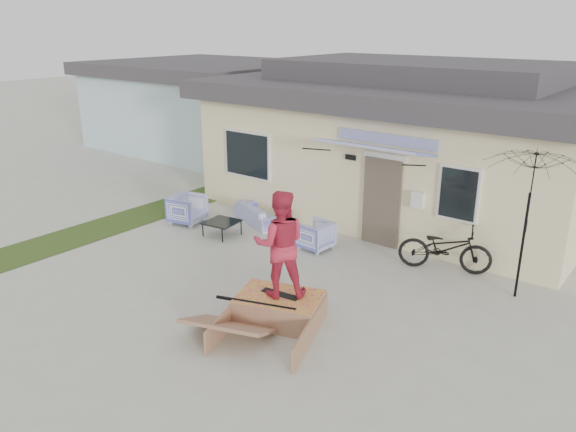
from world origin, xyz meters
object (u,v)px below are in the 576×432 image
Objects in this scene: skater at (280,243)px; coffee_table at (222,228)px; patio_umbrella at (527,211)px; armchair_right at (315,234)px; skateboard at (280,294)px; loveseat at (258,211)px; skate_ramp at (279,308)px; bicycle at (445,243)px; armchair_left at (187,208)px.

coffee_table is at bearing -71.65° from skater.
coffee_table is 0.34× the size of patio_umbrella.
coffee_table is at bearing -68.11° from armchair_right.
skateboard is (1.42, -3.08, 0.14)m from armchair_right.
skateboard is (3.66, -3.62, 0.18)m from loveseat.
loveseat is 2.22× the size of coffee_table.
loveseat is 5.19m from skate_ramp.
patio_umbrella is at bearing -120.38° from bicycle.
loveseat is at bearing 115.87° from skate_ramp.
patio_umbrella is 4.80m from skateboard.
coffee_table is 5.40m from bicycle.
skateboard is at bearing 139.06° from bicycle.
loveseat is 0.86× the size of bicycle.
skate_ramp is (3.67, -3.67, -0.08)m from loveseat.
coffee_table is 0.40× the size of skater.
skater is (-0.02, 0.05, 1.24)m from skate_ramp.
patio_umbrella is 3.02× the size of skateboard.
loveseat is 0.76× the size of patio_umbrella.
armchair_right is 0.38× the size of skater.
armchair_left is 3.74m from armchair_right.
loveseat is 0.88× the size of skater.
coffee_table is (-0.09, -1.28, -0.14)m from loveseat.
loveseat is at bearing 71.68° from bicycle.
armchair_left is at bearing 134.85° from skate_ramp.
skater is (3.66, -3.62, 1.16)m from loveseat.
patio_umbrella reaches higher than bicycle.
armchair_left reaches higher than armchair_right.
skate_ramp is 1.02× the size of skater.
bicycle reaches higher than skateboard.
armchair_right is at bearing 95.61° from skate_ramp.
skate_ramp is at bearing 29.07° from armchair_right.
bicycle reaches higher than armchair_right.
skateboard is at bearing -32.01° from coffee_table.
armchair_left is 5.67m from skateboard.
skate_ramp is 0.27m from skateboard.
patio_umbrella reaches higher than armchair_left.
bicycle is 2.67× the size of skateboard.
armchair_left is at bearing 81.32° from bicycle.
skate_ramp is 2.67× the size of skateboard.
patio_umbrella reaches higher than coffee_table.
skater reaches higher than loveseat.
patio_umbrella is at bearing -159.73° from loveseat.
loveseat reaches higher than coffee_table.
coffee_table is 4.43m from skateboard.
loveseat is at bearing 178.94° from patio_umbrella.
armchair_right reaches higher than skateboard.
skater is at bearing -32.01° from coffee_table.
patio_umbrella is at bearing 42.62° from skateboard.
skater reaches higher than coffee_table.
armchair_left is at bearing -172.71° from patio_umbrella.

